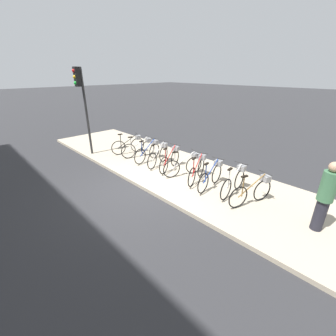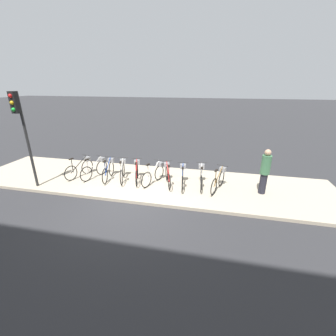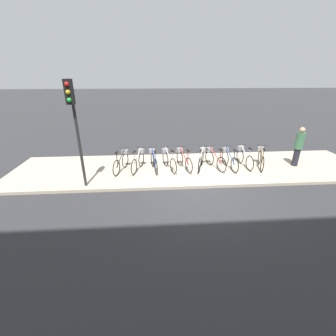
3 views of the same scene
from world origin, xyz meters
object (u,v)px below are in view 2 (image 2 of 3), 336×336
Objects in this scene: parked_bicycle_0 at (81,167)px; traffic_light at (21,121)px; parked_bicycle_2 at (109,169)px; pedestrian at (265,171)px; parked_bicycle_1 at (96,168)px; parked_bicycle_3 at (122,170)px; parked_bicycle_6 at (168,174)px; parked_bicycle_5 at (154,173)px; parked_bicycle_7 at (183,176)px; parked_bicycle_4 at (137,171)px; parked_bicycle_9 at (219,179)px; parked_bicycle_8 at (201,176)px.

parked_bicycle_0 is 2.90m from traffic_light.
parked_bicycle_2 is at bearing 1.17° from parked_bicycle_0.
pedestrian is at bearing 9.17° from traffic_light.
parked_bicycle_1 is at bearing 4.49° from parked_bicycle_0.
parked_bicycle_6 is at bearing -0.10° from parked_bicycle_3.
parked_bicycle_2 and parked_bicycle_6 have the same top height.
parked_bicycle_7 is (1.20, -0.05, 0.00)m from parked_bicycle_5.
traffic_light is at bearing -164.17° from parked_bicycle_6.
parked_bicycle_9 is (3.42, -0.09, 0.00)m from parked_bicycle_4.
parked_bicycle_0 is at bearing 50.17° from traffic_light.
parked_bicycle_7 is at bearing -1.22° from parked_bicycle_1.
parked_bicycle_8 is 0.42× the size of traffic_light.
parked_bicycle_0 is 1.00× the size of parked_bicycle_1.
parked_bicycle_7 is at bearing 179.89° from parked_bicycle_9.
parked_bicycle_4 is (1.93, 0.00, 0.00)m from parked_bicycle_1.
parked_bicycle_7 is (2.64, -0.07, 0.00)m from parked_bicycle_3.
traffic_light reaches higher than parked_bicycle_9.
parked_bicycle_5 is at bearing -0.09° from parked_bicycle_2.
parked_bicycle_0 is 0.41× the size of traffic_light.
parked_bicycle_3 is (0.64, 0.01, 0.00)m from parked_bicycle_2.
pedestrian is (6.99, -0.06, 0.49)m from parked_bicycle_1.
parked_bicycle_2 is 3.68m from traffic_light.
parked_bicycle_0 is 3.42m from parked_bicycle_5.
parked_bicycle_6 is 1.38m from parked_bicycle_8.
parked_bicycle_1 is 2.72m from parked_bicycle_5.
parked_bicycle_4 is at bearing 179.32° from pedestrian.
pedestrian is (2.33, -0.14, 0.49)m from parked_bicycle_8.
parked_bicycle_0 is 1.01× the size of parked_bicycle_6.
parked_bicycle_3 and parked_bicycle_4 have the same top height.
parked_bicycle_4 and parked_bicycle_5 have the same top height.
parked_bicycle_3 is 2.00m from parked_bicycle_6.
pedestrian is (6.34, -0.03, 0.49)m from parked_bicycle_2.
pedestrian is at bearing -0.26° from parked_bicycle_2.
parked_bicycle_2 is at bearing 179.02° from parked_bicycle_7.
pedestrian is (5.06, -0.06, 0.49)m from parked_bicycle_4.
parked_bicycle_3 is at bearing 24.85° from traffic_light.
parked_bicycle_2 is at bearing -179.16° from parked_bicycle_3.
parked_bicycle_3 is at bearing 179.04° from parked_bicycle_9.
parked_bicycle_1 and parked_bicycle_7 have the same top height.
parked_bicycle_8 is (5.35, 0.14, 0.00)m from parked_bicycle_0.
parked_bicycle_9 is at bearing -1.21° from parked_bicycle_5.
parked_bicycle_8 is at bearing 13.50° from traffic_light.
parked_bicycle_3 is 0.65m from parked_bicycle_4.
parked_bicycle_0 is at bearing -178.53° from parked_bicycle_8.
parked_bicycle_1 is 0.41× the size of traffic_light.
parked_bicycle_9 is at bearing 10.96° from traffic_light.
parked_bicycle_4 is 0.97× the size of parked_bicycle_7.
parked_bicycle_2 is at bearing -179.88° from parked_bicycle_6.
parked_bicycle_2 and parked_bicycle_4 have the same top height.
parked_bicycle_6 is 2.07m from parked_bicycle_9.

